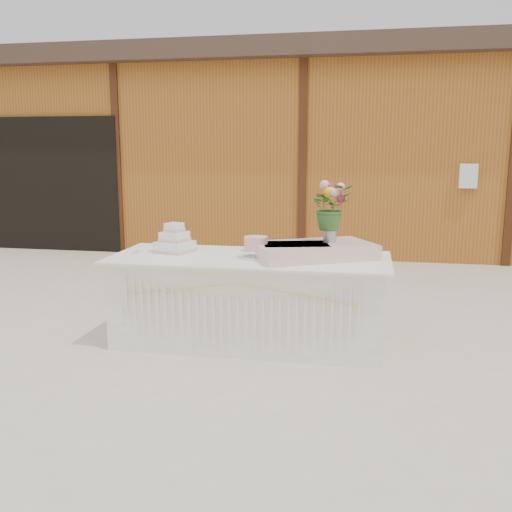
{
  "coord_description": "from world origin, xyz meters",
  "views": [
    {
      "loc": [
        0.98,
        -4.73,
        1.69
      ],
      "look_at": [
        0.0,
        0.3,
        0.72
      ],
      "focal_mm": 40.0,
      "sensor_mm": 36.0,
      "label": 1
    }
  ],
  "objects": [
    {
      "name": "ground",
      "position": [
        0.0,
        0.0,
        0.0
      ],
      "size": [
        80.0,
        80.0,
        0.0
      ],
      "primitive_type": "plane",
      "color": "beige",
      "rests_on": "ground"
    },
    {
      "name": "cake_table",
      "position": [
        0.0,
        -0.0,
        0.39
      ],
      "size": [
        2.4,
        1.0,
        0.77
      ],
      "color": "white",
      "rests_on": "ground"
    },
    {
      "name": "pink_cake_stand",
      "position": [
        0.07,
        -0.05,
        0.87
      ],
      "size": [
        0.26,
        0.26,
        0.18
      ],
      "color": "white",
      "rests_on": "cake_table"
    },
    {
      "name": "flower_vase",
      "position": [
        0.68,
        0.13,
        0.97
      ],
      "size": [
        0.11,
        0.11,
        0.16
      ],
      "primitive_type": "cylinder",
      "color": "#AEAEB2",
      "rests_on": "satin_runner"
    },
    {
      "name": "wedding_cake",
      "position": [
        -0.71,
        0.09,
        0.86
      ],
      "size": [
        0.37,
        0.37,
        0.26
      ],
      "rotation": [
        0.0,
        0.0,
        -0.31
      ],
      "color": "white",
      "rests_on": "cake_table"
    },
    {
      "name": "loose_flowers",
      "position": [
        -0.99,
        0.09,
        0.78
      ],
      "size": [
        0.15,
        0.31,
        0.02
      ],
      "primitive_type": null,
      "rotation": [
        0.0,
        0.0,
        0.1
      ],
      "color": "pink",
      "rests_on": "cake_table"
    },
    {
      "name": "satin_runner",
      "position": [
        0.55,
        0.05,
        0.83
      ],
      "size": [
        1.14,
        0.97,
        0.12
      ],
      "primitive_type": "cube",
      "rotation": [
        0.0,
        0.0,
        0.49
      ],
      "color": "beige",
      "rests_on": "cake_table"
    },
    {
      "name": "barn",
      "position": [
        -0.01,
        5.99,
        1.68
      ],
      "size": [
        12.6,
        4.6,
        3.3
      ],
      "color": "#975C1F",
      "rests_on": "ground"
    },
    {
      "name": "bouquet",
      "position": [
        0.68,
        0.13,
        1.25
      ],
      "size": [
        0.46,
        0.45,
        0.39
      ],
      "primitive_type": "imported",
      "rotation": [
        0.0,
        0.0,
        0.6
      ],
      "color": "#2F5A24",
      "rests_on": "flower_vase"
    }
  ]
}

